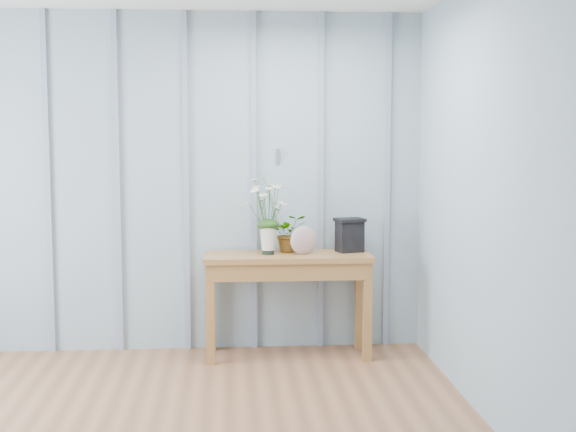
{
  "coord_description": "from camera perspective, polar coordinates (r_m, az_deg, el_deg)",
  "views": [
    {
      "loc": [
        0.56,
        -3.7,
        1.64
      ],
      "look_at": [
        0.98,
        1.94,
        1.03
      ],
      "focal_mm": 50.0,
      "sensor_mm": 36.0,
      "label": 1
    }
  ],
  "objects": [
    {
      "name": "daisy_vase",
      "position": [
        5.72,
        -1.43,
        0.69
      ],
      "size": [
        0.39,
        0.3,
        0.55
      ],
      "color": "black",
      "rests_on": "sideboard"
    },
    {
      "name": "felt_disc_vessel",
      "position": [
        5.73,
        1.11,
        -1.75
      ],
      "size": [
        0.21,
        0.12,
        0.2
      ],
      "primitive_type": "ellipsoid",
      "rotation": [
        0.0,
        0.0,
        0.32
      ],
      "color": "#864A5B",
      "rests_on": "sideboard"
    },
    {
      "name": "spider_plant",
      "position": [
        5.86,
        0.09,
        -1.22
      ],
      "size": [
        0.28,
        0.25,
        0.28
      ],
      "primitive_type": "imported",
      "rotation": [
        0.0,
        0.0,
        0.14
      ],
      "color": "#183911",
      "rests_on": "sideboard"
    },
    {
      "name": "carved_box",
      "position": [
        5.87,
        4.4,
        -1.34
      ],
      "size": [
        0.24,
        0.2,
        0.25
      ],
      "color": "black",
      "rests_on": "sideboard"
    },
    {
      "name": "sideboard",
      "position": [
        5.8,
        -0.04,
        -3.83
      ],
      "size": [
        1.2,
        0.45,
        0.75
      ],
      "color": "brown",
      "rests_on": "ground"
    },
    {
      "name": "room_shell",
      "position": [
        4.66,
        -11.35,
        10.31
      ],
      "size": [
        4.0,
        4.5,
        2.5
      ],
      "color": "#92A7B3",
      "rests_on": "ground"
    }
  ]
}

